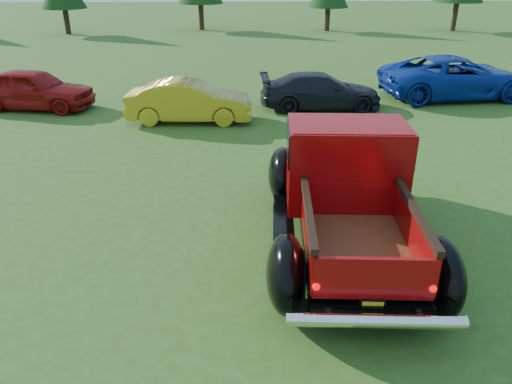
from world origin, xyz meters
TOP-DOWN VIEW (x-y plane):
  - ground at (0.00, 0.00)m, footprint 120.00×120.00m
  - pickup_truck at (1.09, 0.75)m, footprint 2.97×5.70m
  - show_car_red at (-7.40, 9.60)m, footprint 4.12×2.27m
  - show_car_yellow at (-2.14, 7.91)m, footprint 3.87×1.54m
  - show_car_grey at (2.10, 9.24)m, footprint 4.02×1.67m
  - show_car_blue at (7.16, 10.43)m, footprint 5.50×2.89m

SIDE VIEW (x-z plane):
  - ground at x=0.00m, z-range 0.00..0.00m
  - show_car_grey at x=2.10m, z-range 0.00..1.16m
  - show_car_yellow at x=-2.14m, z-range 0.00..1.25m
  - show_car_red at x=-7.40m, z-range 0.00..1.33m
  - show_car_blue at x=7.16m, z-range 0.00..1.48m
  - pickup_truck at x=1.09m, z-range -0.05..2.01m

